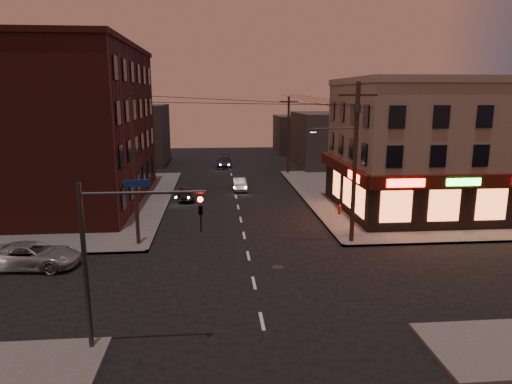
{
  "coord_description": "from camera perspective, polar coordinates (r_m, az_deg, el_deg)",
  "views": [
    {
      "loc": [
        -1.82,
        -21.62,
        9.42
      ],
      "look_at": [
        0.74,
        7.13,
        3.2
      ],
      "focal_mm": 32.0,
      "sensor_mm": 36.0,
      "label": 1
    }
  ],
  "objects": [
    {
      "name": "pizza_building",
      "position": [
        39.5,
        21.75,
        5.38
      ],
      "size": [
        15.85,
        12.85,
        10.5
      ],
      "color": "gray",
      "rests_on": "sidewalk_ne"
    },
    {
      "name": "brick_apartment",
      "position": [
        42.64,
        -22.58,
        7.52
      ],
      "size": [
        12.0,
        20.0,
        13.0
      ],
      "primitive_type": "cube",
      "color": "#4D1E18",
      "rests_on": "sidewalk_nw"
    },
    {
      "name": "traffic_signal",
      "position": [
        17.27,
        -17.47,
        -6.17
      ],
      "size": [
        4.49,
        0.32,
        6.47
      ],
      "color": "#333538",
      "rests_on": "ground"
    },
    {
      "name": "utility_pole_main",
      "position": [
        28.94,
        12.08,
        4.63
      ],
      "size": [
        4.2,
        0.44,
        10.0
      ],
      "color": "#382619",
      "rests_on": "sidewalk_ne"
    },
    {
      "name": "ground",
      "position": [
        23.65,
        -0.26,
        -11.31
      ],
      "size": [
        120.0,
        120.0,
        0.0
      ],
      "primitive_type": "plane",
      "color": "black",
      "rests_on": "ground"
    },
    {
      "name": "suv_cross",
      "position": [
        28.21,
        -26.19,
        -7.13
      ],
      "size": [
        5.29,
        2.83,
        1.41
      ],
      "primitive_type": "imported",
      "rotation": [
        0.0,
        0.0,
        1.47
      ],
      "color": "gray",
      "rests_on": "ground"
    },
    {
      "name": "bg_building_nw",
      "position": [
        64.82,
        -15.12,
        6.95
      ],
      "size": [
        9.0,
        10.0,
        8.0
      ],
      "primitive_type": "cube",
      "color": "#3F3D3A",
      "rests_on": "ground"
    },
    {
      "name": "bg_building_ne_b",
      "position": [
        75.18,
        5.56,
        7.2
      ],
      "size": [
        8.0,
        8.0,
        6.0
      ],
      "primitive_type": "cube",
      "color": "#3F3D3A",
      "rests_on": "ground"
    },
    {
      "name": "utility_pole_far",
      "position": [
        54.52,
        4.06,
        7.11
      ],
      "size": [
        0.26,
        0.26,
        9.0
      ],
      "primitive_type": "cylinder",
      "color": "#382619",
      "rests_on": "sidewalk_ne"
    },
    {
      "name": "fire_hydrant",
      "position": [
        36.43,
        10.39,
        -2.09
      ],
      "size": [
        0.35,
        0.35,
        0.78
      ],
      "rotation": [
        0.0,
        0.0,
        -0.23
      ],
      "color": "maroon",
      "rests_on": "sidewalk_ne"
    },
    {
      "name": "bg_building_ne_a",
      "position": [
        61.96,
        9.79,
        6.5
      ],
      "size": [
        10.0,
        12.0,
        7.0
      ],
      "primitive_type": "cube",
      "color": "#3F3D3A",
      "rests_on": "ground"
    },
    {
      "name": "sedan_mid",
      "position": [
        45.5,
        -2.07,
        0.99
      ],
      "size": [
        1.41,
        3.74,
        1.22
      ],
      "primitive_type": "imported",
      "rotation": [
        0.0,
        0.0,
        0.03
      ],
      "color": "gray",
      "rests_on": "ground"
    },
    {
      "name": "sedan_far",
      "position": [
        60.21,
        -4.02,
        3.81
      ],
      "size": [
        2.02,
        4.87,
        1.41
      ],
      "primitive_type": "imported",
      "rotation": [
        0.0,
        0.0,
        -0.01
      ],
      "color": "#1B2237",
      "rests_on": "ground"
    },
    {
      "name": "sidewalk_ne",
      "position": [
        46.15,
        20.47,
        -0.3
      ],
      "size": [
        24.0,
        28.0,
        0.15
      ],
      "primitive_type": "cube",
      "color": "#514F4C",
      "rests_on": "ground"
    },
    {
      "name": "sedan_near",
      "position": [
        41.57,
        -8.78,
        -0.25
      ],
      "size": [
        1.81,
        3.61,
        1.18
      ],
      "primitive_type": "imported",
      "rotation": [
        0.0,
        0.0,
        0.12
      ],
      "color": "black",
      "rests_on": "ground"
    },
    {
      "name": "sidewalk_nw",
      "position": [
        44.71,
        -26.18,
        -1.17
      ],
      "size": [
        24.0,
        28.0,
        0.15
      ],
      "primitive_type": "cube",
      "color": "#514F4C",
      "rests_on": "ground"
    },
    {
      "name": "utility_pole_west",
      "position": [
        28.95,
        -14.93,
        2.26
      ],
      "size": [
        0.24,
        0.24,
        9.0
      ],
      "primitive_type": "cylinder",
      "color": "#382619",
      "rests_on": "sidewalk_nw"
    }
  ]
}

